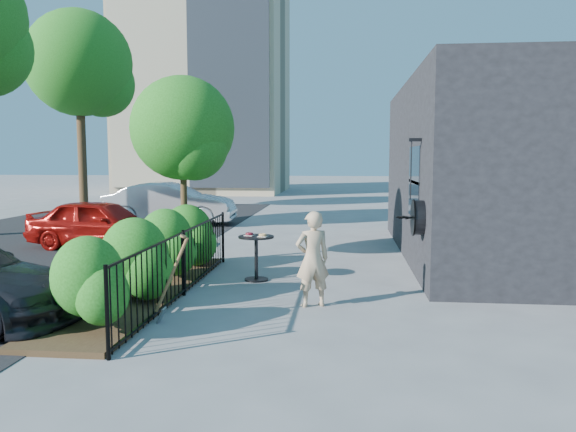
# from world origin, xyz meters

# --- Properties ---
(ground) EXTENTS (120.00, 120.00, 0.00)m
(ground) POSITION_xyz_m (0.00, 0.00, 0.00)
(ground) COLOR gray
(ground) RESTS_ON ground
(shop_building) EXTENTS (6.22, 9.00, 4.00)m
(shop_building) POSITION_xyz_m (5.50, 4.50, 2.00)
(shop_building) COLOR black
(shop_building) RESTS_ON ground
(fence) EXTENTS (0.05, 6.05, 1.10)m
(fence) POSITION_xyz_m (-1.50, 0.00, 0.56)
(fence) COLOR black
(fence) RESTS_ON ground
(planting_bed) EXTENTS (1.30, 6.00, 0.08)m
(planting_bed) POSITION_xyz_m (-2.20, 0.00, 0.04)
(planting_bed) COLOR #382616
(planting_bed) RESTS_ON ground
(shrubs) EXTENTS (1.10, 5.60, 1.24)m
(shrubs) POSITION_xyz_m (-2.10, 0.10, 0.70)
(shrubs) COLOR #1F6016
(shrubs) RESTS_ON ground
(patio_tree) EXTENTS (2.20, 2.20, 3.94)m
(patio_tree) POSITION_xyz_m (-2.24, 2.76, 2.76)
(patio_tree) COLOR #3F2B19
(patio_tree) RESTS_ON ground
(street_tree_far) EXTENTS (4.40, 4.40, 8.28)m
(street_tree_far) POSITION_xyz_m (-9.94, 13.96, 5.92)
(street_tree_far) COLOR #3F2B19
(street_tree_far) RESTS_ON ground
(cafe_table) EXTENTS (0.66, 0.66, 0.89)m
(cafe_table) POSITION_xyz_m (-0.49, 1.26, 0.58)
(cafe_table) COLOR black
(cafe_table) RESTS_ON ground
(woman) EXTENTS (0.63, 0.52, 1.48)m
(woman) POSITION_xyz_m (0.66, -0.44, 0.74)
(woman) COLOR tan
(woman) RESTS_ON ground
(shovel) EXTENTS (0.50, 0.16, 1.27)m
(shovel) POSITION_xyz_m (-1.25, -1.52, 0.56)
(shovel) COLOR brown
(shovel) RESTS_ON ground
(car_red) EXTENTS (3.79, 1.85, 1.25)m
(car_red) POSITION_xyz_m (-4.98, 4.56, 0.62)
(car_red) COLOR #A6120D
(car_red) RESTS_ON ground
(car_silver) EXTENTS (4.42, 1.75, 1.43)m
(car_silver) POSITION_xyz_m (-4.76, 9.56, 0.72)
(car_silver) COLOR silver
(car_silver) RESTS_ON ground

